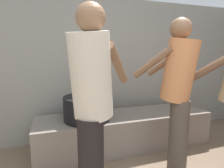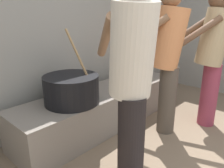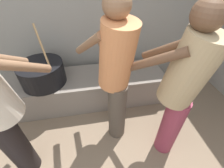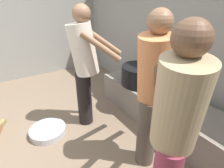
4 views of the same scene
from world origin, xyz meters
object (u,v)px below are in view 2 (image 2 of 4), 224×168
object	(u,v)px
cooking_pot_main	(71,89)
cook_in_cream_shirt	(132,75)
cook_in_tan_shirt	(212,52)
cook_in_orange_shirt	(168,54)

from	to	relation	value
cooking_pot_main	cook_in_cream_shirt	world-z (taller)	cook_in_cream_shirt
cooking_pot_main	cook_in_tan_shirt	world-z (taller)	cook_in_tan_shirt
cook_in_cream_shirt	cook_in_tan_shirt	xyz separation A→B (m)	(1.46, -0.04, -0.01)
cook_in_orange_shirt	cook_in_tan_shirt	size ratio (longest dim) A/B	1.01
cook_in_orange_shirt	cook_in_tan_shirt	xyz separation A→B (m)	(0.50, -0.29, -0.01)
cooking_pot_main	cook_in_cream_shirt	bearing A→B (deg)	-97.69
cook_in_orange_shirt	cook_in_cream_shirt	bearing A→B (deg)	-165.28
cooking_pot_main	cook_in_orange_shirt	distance (m)	1.08
cooking_pot_main	cook_in_tan_shirt	distance (m)	1.64
cook_in_cream_shirt	cook_in_tan_shirt	world-z (taller)	cook_in_cream_shirt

